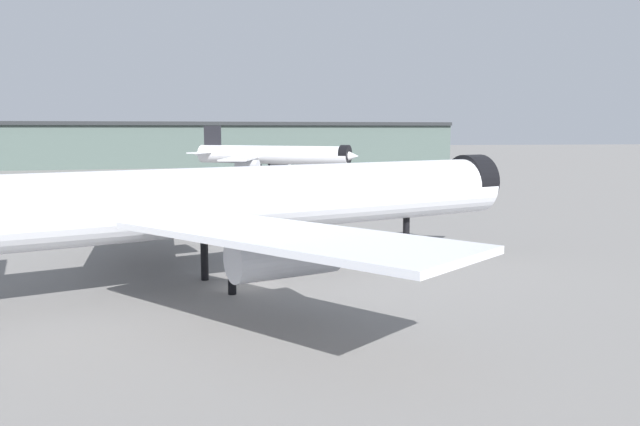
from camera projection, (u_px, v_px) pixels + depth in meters
ground at (245, 288)px, 53.02m from camera, size 900.00×900.00×0.00m
airliner_near_gate at (241, 201)px, 53.63m from camera, size 56.43×50.65×15.70m
airliner_far_taxiway at (271, 155)px, 169.63m from camera, size 43.61×39.25×13.61m
terminal_building at (148, 144)px, 220.79m from camera, size 212.18×50.25×24.88m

